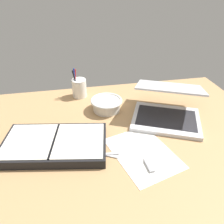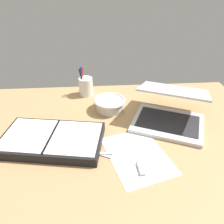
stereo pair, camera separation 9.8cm
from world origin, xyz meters
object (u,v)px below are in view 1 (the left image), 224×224
(laptop, at_px, (167,108))
(bowl, at_px, (106,104))
(pen_cup, at_px, (79,88))
(scissors, at_px, (94,154))
(planner, at_px, (55,144))

(laptop, height_order, bowl, laptop)
(pen_cup, xyz_separation_m, scissors, (0.02, -0.49, -0.05))
(pen_cup, distance_m, planner, 0.44)
(laptop, xyz_separation_m, pen_cup, (-0.40, 0.30, -0.00))
(pen_cup, height_order, planner, pen_cup)
(laptop, bearing_deg, planner, -142.63)
(bowl, relative_size, pen_cup, 0.98)
(pen_cup, bearing_deg, planner, -106.85)
(laptop, relative_size, planner, 0.97)
(pen_cup, bearing_deg, bowl, -54.58)
(pen_cup, bearing_deg, laptop, -36.82)
(bowl, bearing_deg, scissors, -108.62)
(planner, bearing_deg, pen_cup, 82.95)
(pen_cup, distance_m, scissors, 0.49)
(bowl, height_order, planner, bowl)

